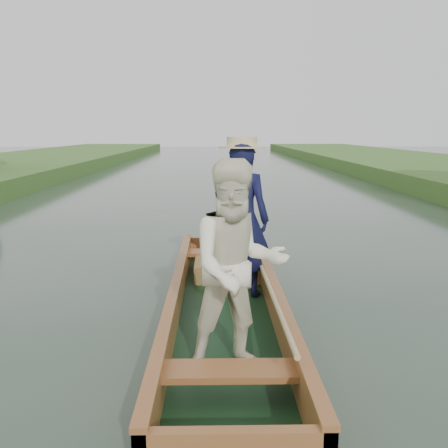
{
  "coord_description": "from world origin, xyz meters",
  "views": [
    {
      "loc": [
        -0.1,
        -4.88,
        1.97
      ],
      "look_at": [
        0.0,
        0.6,
        0.95
      ],
      "focal_mm": 40.0,
      "sensor_mm": 36.0,
      "label": 1
    }
  ],
  "objects": [
    {
      "name": "ground",
      "position": [
        0.0,
        0.0,
        0.0
      ],
      "size": [
        120.0,
        120.0,
        0.0
      ],
      "primitive_type": "plane",
      "color": "#283D30",
      "rests_on": "ground"
    },
    {
      "name": "trees_far",
      "position": [
        -2.13,
        6.89,
        2.69
      ],
      "size": [
        22.05,
        11.43,
        4.75
      ],
      "color": "#47331E",
      "rests_on": "ground"
    },
    {
      "name": "punt",
      "position": [
        0.08,
        -0.13,
        0.63
      ],
      "size": [
        1.14,
        5.0,
        1.89
      ],
      "color": "black",
      "rests_on": "ground"
    }
  ]
}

